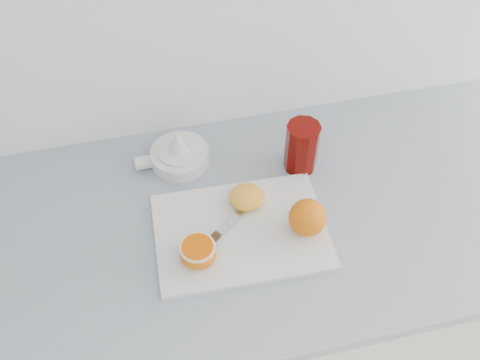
# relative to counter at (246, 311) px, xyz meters

# --- Properties ---
(counter) EXTENTS (2.31, 0.64, 0.89)m
(counter) POSITION_rel_counter_xyz_m (0.00, 0.00, 0.00)
(counter) COLOR silver
(counter) RESTS_ON ground
(cutting_board) EXTENTS (0.36, 0.27, 0.01)m
(cutting_board) POSITION_rel_counter_xyz_m (-0.03, -0.04, 0.45)
(cutting_board) COLOR silver
(cutting_board) RESTS_ON counter
(whole_orange) EXTENTS (0.08, 0.08, 0.08)m
(whole_orange) POSITION_rel_counter_xyz_m (0.11, -0.07, 0.49)
(whole_orange) COLOR orange
(whole_orange) RESTS_ON cutting_board
(half_orange) EXTENTS (0.07, 0.07, 0.05)m
(half_orange) POSITION_rel_counter_xyz_m (-0.12, -0.09, 0.48)
(half_orange) COLOR orange
(half_orange) RESTS_ON cutting_board
(squeezed_shell) EXTENTS (0.08, 0.08, 0.03)m
(squeezed_shell) POSITION_rel_counter_xyz_m (0.00, 0.03, 0.47)
(squeezed_shell) COLOR gold
(squeezed_shell) RESTS_ON cutting_board
(paring_knife) EXTENTS (0.15, 0.12, 0.01)m
(paring_knife) POSITION_rel_counter_xyz_m (-0.09, -0.06, 0.46)
(paring_knife) COLOR #442916
(paring_knife) RESTS_ON cutting_board
(citrus_juicer) EXTENTS (0.17, 0.13, 0.09)m
(citrus_juicer) POSITION_rel_counter_xyz_m (-0.12, 0.19, 0.47)
(citrus_juicer) COLOR white
(citrus_juicer) RESTS_ON counter
(red_tumbler) EXTENTS (0.08, 0.08, 0.12)m
(red_tumbler) POSITION_rel_counter_xyz_m (0.15, 0.11, 0.50)
(red_tumbler) COLOR #5A0400
(red_tumbler) RESTS_ON counter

